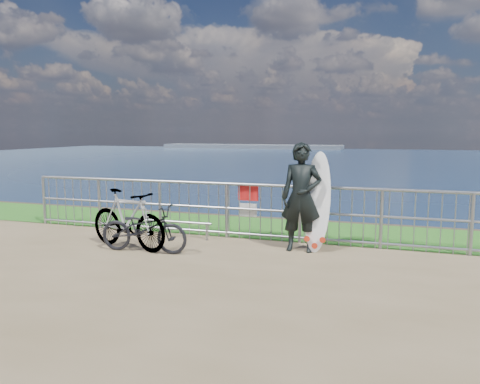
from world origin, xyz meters
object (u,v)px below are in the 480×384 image
(surfer, at_px, (301,197))
(bicycle_near, at_px, (144,229))
(bicycle_far, at_px, (128,219))
(surfboard, at_px, (317,205))

(surfer, relative_size, bicycle_near, 1.20)
(surfer, xyz_separation_m, bicycle_far, (-3.04, -0.84, -0.43))
(surfer, distance_m, bicycle_near, 2.87)
(surfboard, height_order, bicycle_near, surfboard)
(surfboard, relative_size, bicycle_far, 0.99)
(surfer, bearing_deg, bicycle_near, -162.50)
(surfer, relative_size, surfboard, 1.09)
(bicycle_near, height_order, bicycle_far, bicycle_far)
(surfer, bearing_deg, bicycle_far, -167.30)
(surfer, distance_m, bicycle_far, 3.19)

